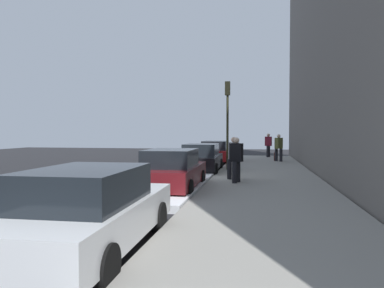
# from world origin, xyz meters

# --- Properties ---
(ground_plane) EXTENTS (56.00, 56.00, 0.00)m
(ground_plane) POSITION_xyz_m (0.00, 0.00, 0.00)
(ground_plane) COLOR black
(sidewalk) EXTENTS (28.00, 4.60, 0.15)m
(sidewalk) POSITION_xyz_m (0.00, -3.30, 0.07)
(sidewalk) COLOR gray
(sidewalk) RESTS_ON ground
(building_facade) EXTENTS (32.00, 0.80, 15.00)m
(building_facade) POSITION_xyz_m (0.00, -6.05, 7.50)
(building_facade) COLOR #66605B
(building_facade) RESTS_ON ground
(lane_stripe_centre) EXTENTS (28.00, 0.14, 0.01)m
(lane_stripe_centre) POSITION_xyz_m (0.00, 3.20, 0.00)
(lane_stripe_centre) COLOR gold
(lane_stripe_centre) RESTS_ON ground
(snow_bank_curb) EXTENTS (7.33, 0.56, 0.22)m
(snow_bank_curb) POSITION_xyz_m (-3.81, -0.70, 0.11)
(snow_bank_curb) COLOR white
(snow_bank_curb) RESTS_ON ground
(parked_car_white) EXTENTS (4.61, 1.97, 1.51)m
(parked_car_white) POSITION_xyz_m (-10.66, -0.08, 0.76)
(parked_car_white) COLOR black
(parked_car_white) RESTS_ON ground
(parked_car_maroon) EXTENTS (4.36, 1.92, 1.51)m
(parked_car_maroon) POSITION_xyz_m (-4.13, 0.02, 0.76)
(parked_car_maroon) COLOR black
(parked_car_maroon) RESTS_ON ground
(parked_car_black) EXTENTS (4.40, 1.95, 1.51)m
(parked_car_black) POSITION_xyz_m (1.82, -0.12, 0.76)
(parked_car_black) COLOR black
(parked_car_black) RESTS_ON ground
(parked_car_red) EXTENTS (4.79, 1.90, 1.51)m
(parked_car_red) POSITION_xyz_m (7.85, -0.17, 0.76)
(parked_car_red) COLOR black
(parked_car_red) RESTS_ON ground
(pedestrian_burgundy_coat) EXTENTS (0.60, 0.56, 1.84)m
(pedestrian_burgundy_coat) POSITION_xyz_m (12.50, -3.79, 1.13)
(pedestrian_burgundy_coat) COLOR black
(pedestrian_burgundy_coat) RESTS_ON sidewalk
(pedestrian_olive_coat) EXTENTS (0.57, 0.56, 1.81)m
(pedestrian_olive_coat) POSITION_xyz_m (8.31, -4.35, 1.12)
(pedestrian_olive_coat) COLOR black
(pedestrian_olive_coat) RESTS_ON sidewalk
(pedestrian_grey_coat) EXTENTS (0.56, 0.54, 1.76)m
(pedestrian_grey_coat) POSITION_xyz_m (-1.35, -1.97, 1.09)
(pedestrian_grey_coat) COLOR black
(pedestrian_grey_coat) RESTS_ON sidewalk
(pedestrian_black_coat) EXTENTS (0.56, 0.54, 1.76)m
(pedestrian_black_coat) POSITION_xyz_m (-2.42, -2.14, 1.09)
(pedestrian_black_coat) COLOR black
(pedestrian_black_coat) RESTS_ON sidewalk
(traffic_light_pole) EXTENTS (0.35, 0.26, 4.57)m
(traffic_light_pole) POSITION_xyz_m (2.29, -1.41, 3.23)
(traffic_light_pole) COLOR #2D2D19
(traffic_light_pole) RESTS_ON sidewalk
(rolling_suitcase) EXTENTS (0.34, 0.22, 0.93)m
(rolling_suitcase) POSITION_xyz_m (8.69, -4.17, 0.44)
(rolling_suitcase) COLOR #471E19
(rolling_suitcase) RESTS_ON sidewalk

